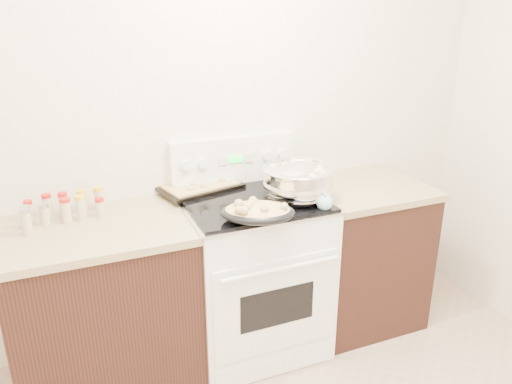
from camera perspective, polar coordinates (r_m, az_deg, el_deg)
name	(u,v)px	position (r m, az deg, el deg)	size (l,w,h in m)	color
room_shell	(347,118)	(1.15, 10.38, 8.35)	(4.10, 3.60, 2.75)	silver
counter_left	(106,306)	(2.80, -16.79, -12.33)	(0.93, 0.67, 0.92)	black
counter_right	(358,252)	(3.27, 11.57, -6.78)	(0.73, 0.67, 0.92)	black
kitchen_range	(252,271)	(2.94, -0.42, -9.01)	(0.78, 0.73, 1.22)	white
mixing_bowl	(298,183)	(2.72, 4.87, 1.07)	(0.43, 0.43, 0.23)	silver
roasting_pan	(257,211)	(2.45, 0.17, -2.24)	(0.44, 0.38, 0.11)	black
baking_sheet	(199,185)	(2.91, -6.56, 0.80)	(0.51, 0.41, 0.06)	black
wooden_spoon	(273,213)	(2.52, 1.98, -2.44)	(0.04, 0.26, 0.04)	tan
blue_ladle	(325,201)	(2.63, 7.84, -1.05)	(0.17, 0.27, 0.11)	#8AC3CE
spice_jars	(63,208)	(2.69, -21.21, -1.75)	(0.40, 0.24, 0.13)	#BFB28C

